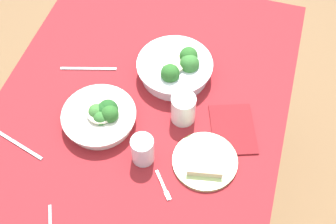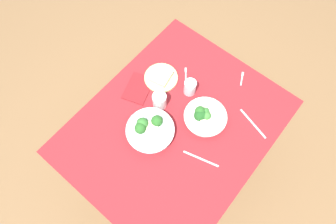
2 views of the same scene
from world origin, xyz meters
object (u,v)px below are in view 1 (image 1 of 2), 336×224
Objects in this scene: broccoli_bowl_near at (101,116)px; fork_by_far_bowl at (50,223)px; water_glass_side at (183,109)px; fork_by_near_bowl at (164,187)px; table_knife_left at (17,143)px; bread_side_plate at (205,160)px; table_knife_right at (88,69)px; napkin_folded_upper at (233,129)px; broccoli_bowl_far at (176,68)px; water_glass_center at (143,150)px.

broccoli_bowl_near is 2.65× the size of fork_by_far_bowl.
water_glass_side reaches higher than fork_by_near_bowl.
fork_by_far_bowl and table_knife_left have the same top height.
bread_side_plate is at bearing 37.74° from water_glass_side.
fork_by_far_bowl and table_knife_right have the same top height.
water_glass_side is (-0.14, -0.11, 0.04)m from bread_side_plate.
napkin_folded_upper reaches higher than fork_by_near_bowl.
broccoli_bowl_near is 0.23m from table_knife_right.
fork_by_far_bowl is (0.45, -0.27, -0.05)m from water_glass_side.
fork_by_far_bowl is (0.61, -0.20, -0.04)m from broccoli_bowl_far.
fork_by_near_bowl is 0.52m from table_knife_right.
fork_by_near_bowl is at bearing 121.49° from table_knife_right.
table_knife_left is (0.41, -0.41, -0.04)m from broccoli_bowl_far.
table_knife_right is 0.55m from napkin_folded_upper.
water_glass_center is 1.15× the size of fork_by_near_bowl.
bread_side_plate is at bearing 137.69° from table_knife_right.
bread_side_plate is at bearing 30.25° from broccoli_bowl_far.
bread_side_plate is 0.18m from water_glass_side.
fork_by_near_bowl is at bearing 2.18° from water_glass_side.
napkin_folded_upper is (0.16, 0.24, -0.04)m from broccoli_bowl_far.
water_glass_side is at bearing 109.84° from broccoli_bowl_near.
bread_side_plate is 1.01× the size of table_knife_right.
fork_by_far_bowl is 0.62m from napkin_folded_upper.
water_glass_side reaches higher than water_glass_center.
table_knife_left is at bearing -80.02° from bread_side_plate.
table_knife_left is (0.10, -0.58, -0.01)m from bread_side_plate.
broccoli_bowl_near is 2.40× the size of water_glass_center.
water_glass_center is (0.34, -0.01, 0.01)m from broccoli_bowl_far.
napkin_folded_upper is at bearing -143.58° from table_knife_left.
water_glass_side is at bearing 148.90° from table_knife_right.
broccoli_bowl_near is 0.36m from fork_by_far_bowl.
broccoli_bowl_far is 1.31× the size of table_knife_right.
water_glass_center reaches higher than napkin_folded_upper.
water_glass_side is 1.15× the size of fork_by_far_bowl.
napkin_folded_upper is at bearing 89.96° from water_glass_side.
broccoli_bowl_far is at bearing 144.89° from broccoli_bowl_near.
fork_by_far_bowl is 0.56m from table_knife_right.
broccoli_bowl_far reaches higher than broccoli_bowl_near.
fork_by_far_bowl and fork_by_near_bowl have the same top height.
broccoli_bowl_far is at bearing -124.89° from napkin_folded_upper.
broccoli_bowl_far is 1.30× the size of bread_side_plate.
fork_by_far_bowl is 0.34m from fork_by_near_bowl.
broccoli_bowl_far is 0.29m from napkin_folded_upper.
bread_side_plate is at bearing -22.94° from napkin_folded_upper.
broccoli_bowl_far is 0.43m from fork_by_near_bowl.
table_knife_right is (-0.35, 0.10, 0.00)m from table_knife_left.
table_knife_right is (-0.24, -0.48, -0.01)m from bread_side_plate.
table_knife_left is at bearing -63.11° from water_glass_side.
napkin_folded_upper is at bearing 125.95° from water_glass_center.
broccoli_bowl_near is at bearing 151.62° from fork_by_far_bowl.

